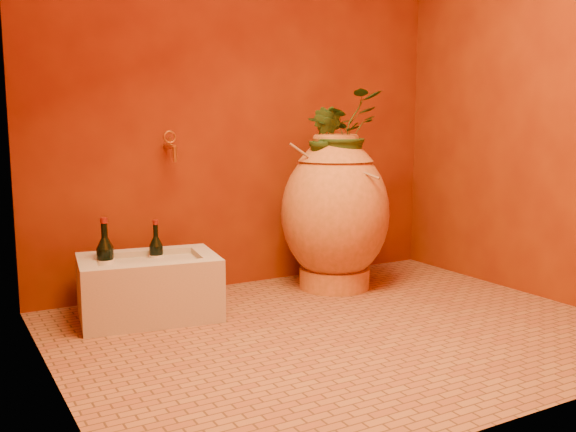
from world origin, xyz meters
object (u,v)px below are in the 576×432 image
wine_bottle_c (106,261)px  stone_basin (149,288)px  wine_bottle_a (156,257)px  wall_tap (171,145)px  wine_bottle_b (105,263)px  amphora (335,212)px

wine_bottle_c → stone_basin: bearing=-23.1°
wine_bottle_a → wall_tap: (0.16, 0.19, 0.55)m
wine_bottle_b → wine_bottle_c: (0.01, 0.04, -0.00)m
wine_bottle_a → wine_bottle_c: 0.25m
wine_bottle_a → wine_bottle_b: bearing=-167.4°
wine_bottle_a → wine_bottle_c: wine_bottle_c is taller
amphora → wine_bottle_c: amphora is taller
wine_bottle_b → wall_tap: 0.73m
wall_tap → wine_bottle_b: bearing=-149.5°
amphora → stone_basin: 1.13m
amphora → wine_bottle_c: bearing=177.4°
wine_bottle_a → wine_bottle_c: (-0.25, -0.02, 0.01)m
amphora → wine_bottle_a: amphora is taller
wine_bottle_a → wine_bottle_c: bearing=-175.9°
stone_basin → wine_bottle_c: size_ratio=2.17×
wall_tap → stone_basin: bearing=-128.8°
amphora → wine_bottle_a: (-1.02, 0.08, -0.16)m
stone_basin → wine_bottle_b: 0.24m
wine_bottle_b → wine_bottle_c: 0.04m
wall_tap → amphora: bearing=-17.2°
wine_bottle_b → wall_tap: size_ratio=2.05×
wine_bottle_b → wine_bottle_c: size_ratio=1.02×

